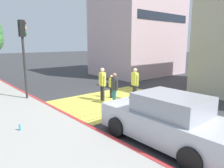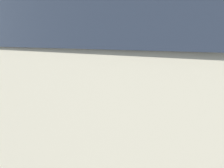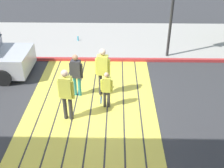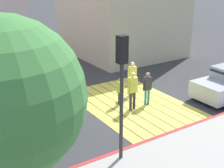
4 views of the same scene
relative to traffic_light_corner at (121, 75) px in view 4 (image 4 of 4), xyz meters
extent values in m
plane|color=#38383A|center=(3.58, -3.13, -3.04)|extent=(120.00, 120.00, 0.00)
cube|color=#EAD64C|center=(3.58, -5.06, -3.03)|extent=(6.40, 0.50, 0.01)
cube|color=#EAD64C|center=(3.58, -4.51, -3.03)|extent=(6.40, 0.50, 0.01)
cube|color=#EAD64C|center=(3.58, -3.96, -3.03)|extent=(6.40, 0.50, 0.01)
cube|color=#EAD64C|center=(3.58, -3.41, -3.03)|extent=(6.40, 0.50, 0.01)
cube|color=#EAD64C|center=(3.58, -2.86, -3.03)|extent=(6.40, 0.50, 0.01)
cube|color=#EAD64C|center=(3.58, -2.31, -3.03)|extent=(6.40, 0.50, 0.01)
cube|color=#EAD64C|center=(3.58, -1.76, -3.03)|extent=(6.40, 0.50, 0.01)
cube|color=#EAD64C|center=(3.58, -1.21, -3.03)|extent=(6.40, 0.50, 0.01)
cube|color=#BC3333|center=(0.33, -3.13, -2.97)|extent=(0.16, 40.00, 0.13)
cube|color=beige|center=(12.08, -8.28, 0.66)|extent=(8.00, 7.00, 7.39)
cube|color=#1E2833|center=(1.58, -7.12, -1.83)|extent=(1.48, 0.33, 0.49)
cylinder|color=black|center=(2.46, -6.56, -2.71)|extent=(0.22, 0.66, 0.66)
cylinder|color=#2D2D2D|center=(-0.02, 0.00, -1.34)|extent=(0.12, 0.12, 3.40)
cube|color=black|center=(-0.02, 0.00, 0.78)|extent=(0.28, 0.28, 0.84)
sphere|color=maroon|center=(0.14, 0.00, 1.06)|extent=(0.18, 0.18, 0.18)
sphere|color=yellow|center=(0.14, 0.00, 0.79)|extent=(0.18, 0.18, 0.18)
sphere|color=#188429|center=(0.14, 0.00, 0.52)|extent=(0.18, 0.18, 0.18)
sphere|color=#478C42|center=(-1.62, 3.85, 0.68)|extent=(3.20, 3.20, 3.20)
sphere|color=#478C42|center=(-1.02, 3.55, 0.28)|extent=(1.92, 1.92, 1.92)
cylinder|color=#333338|center=(4.49, -3.70, -2.62)|extent=(0.12, 0.12, 0.83)
cylinder|color=#333338|center=(4.46, -3.88, -2.62)|extent=(0.12, 0.12, 0.83)
cube|color=#D8D84C|center=(4.47, -3.79, -1.86)|extent=(0.28, 0.39, 0.69)
sphere|color=beige|center=(4.47, -3.79, -1.38)|extent=(0.22, 0.22, 0.22)
cylinder|color=#D8D84C|center=(4.50, -3.58, -1.93)|extent=(0.09, 0.09, 0.59)
cylinder|color=#D8D84C|center=(4.44, -4.00, -1.93)|extent=(0.09, 0.09, 0.59)
cylinder|color=#333338|center=(3.06, -2.67, -2.61)|extent=(0.13, 0.13, 0.85)
cylinder|color=#333338|center=(3.04, -2.85, -2.61)|extent=(0.13, 0.13, 0.85)
cube|color=#D8D84C|center=(3.05, -2.76, -1.84)|extent=(0.27, 0.40, 0.71)
sphere|color=beige|center=(3.05, -2.76, -1.35)|extent=(0.22, 0.22, 0.22)
cylinder|color=#D8D84C|center=(3.08, -2.55, -1.91)|extent=(0.09, 0.09, 0.60)
cylinder|color=#D8D84C|center=(3.03, -2.97, -1.91)|extent=(0.09, 0.09, 0.60)
cylinder|color=teal|center=(3.13, -3.59, -2.66)|extent=(0.11, 0.11, 0.76)
cylinder|color=teal|center=(3.10, -3.75, -2.66)|extent=(0.11, 0.11, 0.76)
cube|color=#333338|center=(3.12, -3.67, -1.96)|extent=(0.25, 0.36, 0.63)
sphere|color=#9E7051|center=(3.12, -3.67, -1.53)|extent=(0.20, 0.20, 0.20)
cylinder|color=#333338|center=(3.15, -3.48, -2.02)|extent=(0.08, 0.08, 0.54)
cylinder|color=#333338|center=(3.09, -3.86, -2.02)|extent=(0.08, 0.08, 0.54)
cylinder|color=#333338|center=(3.81, -2.53, -2.72)|extent=(0.09, 0.09, 0.62)
cylinder|color=#333338|center=(3.80, -2.67, -2.72)|extent=(0.09, 0.09, 0.62)
cube|color=#D8D84C|center=(3.81, -2.60, -2.15)|extent=(0.19, 0.29, 0.52)
sphere|color=tan|center=(3.81, -2.60, -1.79)|extent=(0.16, 0.16, 0.16)
cylinder|color=#D8D84C|center=(3.82, -2.44, -2.20)|extent=(0.07, 0.07, 0.44)
cylinder|color=#D8D84C|center=(3.79, -2.77, -2.20)|extent=(0.07, 0.07, 0.44)
cylinder|color=black|center=(3.82, -2.79, -2.50)|extent=(0.03, 0.03, 0.28)
torus|color=blue|center=(3.82, -2.79, -2.74)|extent=(0.29, 0.05, 0.28)
camera|label=1|loc=(-3.76, -11.55, 0.06)|focal=34.00mm
camera|label=2|loc=(13.46, -13.04, 0.73)|focal=33.67mm
camera|label=3|loc=(11.48, -2.28, 2.53)|focal=44.64mm
camera|label=4|loc=(-7.24, 5.05, 2.94)|focal=49.20mm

